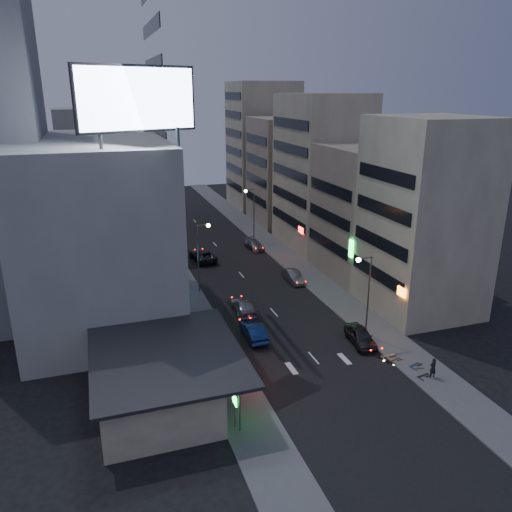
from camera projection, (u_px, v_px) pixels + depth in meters
name	position (u px, v px, depth m)	size (l,w,h in m)	color
ground	(334.00, 382.00, 40.16)	(180.00, 180.00, 0.00)	black
sidewalk_left	(173.00, 271.00, 64.76)	(4.00, 120.00, 0.12)	#4C4C4F
sidewalk_right	(288.00, 258.00, 69.55)	(4.00, 120.00, 0.12)	#4C4C4F
food_court	(156.00, 377.00, 37.17)	(11.00, 13.00, 3.88)	beige
white_building	(96.00, 229.00, 50.24)	(14.00, 24.00, 18.00)	#A8A7A3
shophouse_near	(424.00, 217.00, 50.95)	(10.00, 11.00, 20.00)	beige
shophouse_mid	(369.00, 211.00, 62.09)	(11.00, 12.00, 16.00)	tan
shophouse_far	(321.00, 172.00, 72.70)	(10.00, 14.00, 22.00)	beige
far_left_a	(102.00, 179.00, 72.89)	(11.00, 10.00, 20.00)	#A8A7A3
far_left_b	(97.00, 182.00, 85.23)	(12.00, 10.00, 15.00)	gray
far_right_a	(286.00, 171.00, 86.99)	(11.00, 12.00, 18.00)	tan
far_right_b	(263.00, 145.00, 98.80)	(12.00, 12.00, 24.00)	beige
billboard	(137.00, 99.00, 38.42)	(9.52, 3.75, 6.20)	#595B60
street_lamp_right_near	(365.00, 285.00, 45.64)	(1.60, 0.44, 8.02)	#595B60
street_lamp_left	(201.00, 248.00, 56.51)	(1.60, 0.44, 8.02)	#595B60
street_lamp_right_far	(251.00, 207.00, 76.25)	(1.60, 0.44, 8.02)	#595B60
parked_car_right_near	(361.00, 336.00, 45.99)	(1.84, 4.59, 1.56)	#2A292E
parked_car_right_mid	(293.00, 276.00, 61.05)	(1.50, 4.31, 1.42)	gray
parked_car_left	(203.00, 255.00, 68.54)	(2.59, 5.62, 1.56)	#232328
parked_car_right_far	(254.00, 245.00, 73.65)	(1.86, 4.58, 1.33)	gray
road_car_blue	(254.00, 331.00, 46.93)	(1.63, 4.67, 1.54)	navy
road_car_silver	(244.00, 307.00, 52.19)	(2.15, 5.30, 1.54)	gray
person	(433.00, 368.00, 40.34)	(0.63, 0.41, 1.73)	black
scooter_black_a	(428.00, 367.00, 41.03)	(1.81, 0.60, 1.11)	black
scooter_silver_a	(423.00, 361.00, 42.07)	(1.64, 0.55, 1.00)	#B7B8C0
scooter_blue	(418.00, 356.00, 42.70)	(1.88, 0.63, 1.15)	navy
scooter_black_b	(399.00, 352.00, 43.46)	(1.69, 0.56, 1.03)	black
scooter_silver_b	(394.00, 348.00, 44.03)	(1.97, 0.66, 1.20)	#93949A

